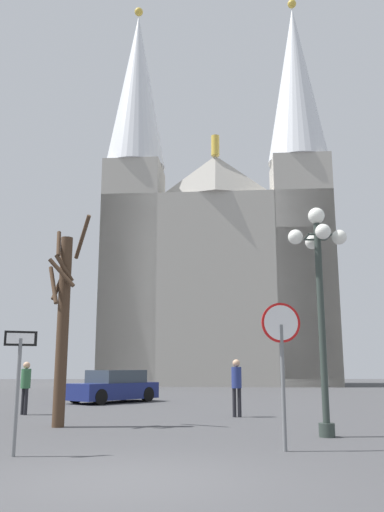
% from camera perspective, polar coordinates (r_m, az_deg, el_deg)
% --- Properties ---
extents(ground_plane, '(120.00, 120.00, 0.00)m').
position_cam_1_polar(ground_plane, '(8.07, -6.62, -22.78)').
color(ground_plane, '#424244').
extents(cathedral, '(20.05, 12.22, 34.91)m').
position_cam_1_polar(cathedral, '(46.97, 2.75, 0.40)').
color(cathedral, '#ADA89E').
rests_on(cathedral, ground).
extents(stop_sign, '(0.77, 0.14, 2.78)m').
position_cam_1_polar(stop_sign, '(10.58, 9.59, -9.45)').
color(stop_sign, slate).
rests_on(stop_sign, ground).
extents(one_way_arrow_sign, '(0.54, 0.26, 2.19)m').
position_cam_1_polar(one_way_arrow_sign, '(10.32, -18.12, -12.09)').
color(one_way_arrow_sign, slate).
rests_on(one_way_arrow_sign, ground).
extents(street_lamp, '(1.42, 1.42, 5.35)m').
position_cam_1_polar(street_lamp, '(13.00, 13.49, -2.18)').
color(street_lamp, '#2D3833').
rests_on(street_lamp, ground).
extents(bare_tree, '(1.20, 1.19, 5.73)m').
position_cam_1_polar(bare_tree, '(14.91, -13.68, -6.73)').
color(bare_tree, '#473323').
rests_on(bare_tree, ground).
extents(parked_car_near_navy, '(4.00, 4.21, 1.39)m').
position_cam_1_polar(parked_car_near_navy, '(24.42, -8.41, -13.73)').
color(parked_car_near_navy, navy).
rests_on(parked_car_near_navy, ground).
extents(pedestrian_walking, '(0.32, 0.32, 1.77)m').
position_cam_1_polar(pedestrian_walking, '(17.32, 4.80, -13.27)').
color(pedestrian_walking, black).
rests_on(pedestrian_walking, ground).
extents(pedestrian_standing, '(0.32, 0.32, 1.70)m').
position_cam_1_polar(pedestrian_standing, '(18.86, -17.41, -12.81)').
color(pedestrian_standing, black).
rests_on(pedestrian_standing, ground).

